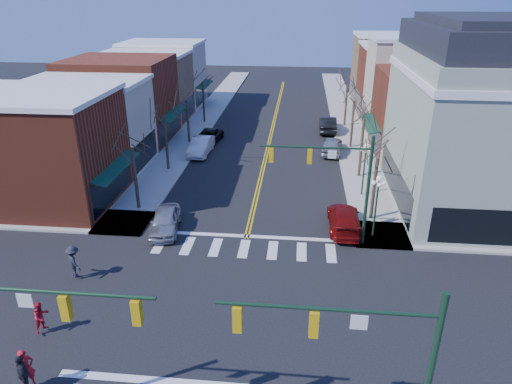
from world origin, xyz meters
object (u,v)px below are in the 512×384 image
(car_left_far, at_px, (208,137))
(car_right_near, at_px, (344,219))
(victorian_corner, at_px, (491,117))
(pedestrian_red_a, at_px, (26,369))
(pedestrian_dark_a, at_px, (23,373))
(car_right_far, at_px, (328,124))
(car_left_mid, at_px, (201,146))
(lamppost_corner, at_px, (377,196))
(car_left_near, at_px, (165,221))
(pedestrian_dark_b, at_px, (74,262))
(pedestrian_red_b, at_px, (41,317))
(car_right_mid, at_px, (332,145))
(lamppost_midblock, at_px, (365,161))

(car_left_far, xyz_separation_m, car_right_near, (12.80, -17.75, 0.07))
(victorian_corner, bearing_deg, car_left_far, 150.96)
(victorian_corner, relative_size, car_left_far, 2.93)
(victorian_corner, bearing_deg, pedestrian_red_a, -140.01)
(pedestrian_dark_a, bearing_deg, car_right_far, 124.42)
(victorian_corner, height_order, pedestrian_red_a, victorian_corner)
(pedestrian_dark_a, bearing_deg, car_right_near, 101.87)
(car_left_far, bearing_deg, car_left_mid, -82.80)
(car_right_near, bearing_deg, car_left_mid, -48.09)
(victorian_corner, height_order, lamppost_corner, victorian_corner)
(car_left_mid, xyz_separation_m, car_right_far, (12.71, 9.06, 0.04))
(car_left_near, xyz_separation_m, pedestrian_dark_b, (-3.45, -5.87, 0.34))
(victorian_corner, distance_m, car_left_near, 23.69)
(pedestrian_red_b, bearing_deg, car_right_mid, -3.83)
(car_left_near, relative_size, pedestrian_dark_b, 2.35)
(car_right_near, relative_size, pedestrian_dark_b, 2.71)
(victorian_corner, bearing_deg, lamppost_corner, -144.14)
(pedestrian_dark_b, bearing_deg, car_left_mid, -54.60)
(victorian_corner, xyz_separation_m, car_right_far, (-10.19, 18.17, -5.80))
(lamppost_corner, bearing_deg, victorian_corner, 35.86)
(pedestrian_red_b, bearing_deg, car_right_near, -26.99)
(pedestrian_red_b, xyz_separation_m, pedestrian_dark_a, (1.14, -3.42, 0.09))
(car_left_near, distance_m, pedestrian_red_b, 10.70)
(lamppost_midblock, xyz_separation_m, car_right_near, (-1.80, -5.53, -2.22))
(car_left_mid, xyz_separation_m, pedestrian_red_b, (-2.04, -25.90, 0.12))
(car_right_near, height_order, car_right_far, car_right_far)
(lamppost_midblock, height_order, pedestrian_red_a, lamppost_midblock)
(car_left_near, bearing_deg, pedestrian_dark_b, -128.14)
(car_right_near, bearing_deg, car_left_near, 6.79)
(lamppost_corner, relative_size, car_right_mid, 0.89)
(car_right_mid, xyz_separation_m, pedestrian_dark_b, (-15.36, -22.96, 0.27))
(pedestrian_dark_b, bearing_deg, car_right_far, -74.37)
(car_right_mid, relative_size, pedestrian_red_a, 2.74)
(car_right_near, relative_size, car_right_mid, 1.05)
(car_left_mid, height_order, car_right_mid, car_right_mid)
(car_right_far, distance_m, pedestrian_red_a, 40.49)
(car_right_near, bearing_deg, car_right_mid, -90.24)
(car_right_far, bearing_deg, pedestrian_dark_a, 70.81)
(car_right_near, xyz_separation_m, pedestrian_red_a, (-13.70, -14.93, 0.29))
(car_left_near, distance_m, pedestrian_dark_b, 6.82)
(lamppost_corner, relative_size, pedestrian_dark_b, 2.29)
(victorian_corner, xyz_separation_m, lamppost_corner, (-8.30, -6.00, -3.70))
(car_left_far, relative_size, pedestrian_dark_b, 2.57)
(car_right_far, height_order, pedestrian_dark_a, pedestrian_dark_a)
(car_left_near, height_order, car_right_near, car_left_near)
(pedestrian_red_b, xyz_separation_m, pedestrian_dark_b, (-0.52, 4.42, 0.15))
(victorian_corner, distance_m, pedestrian_dark_b, 28.85)
(lamppost_midblock, relative_size, car_left_far, 0.89)
(car_left_mid, bearing_deg, car_left_far, 92.39)
(victorian_corner, bearing_deg, car_left_near, -163.54)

